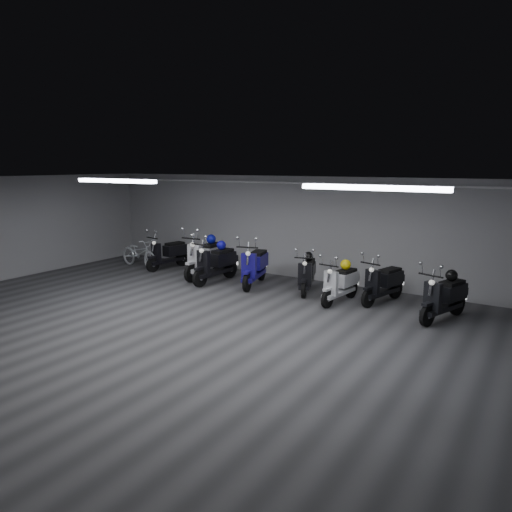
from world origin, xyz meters
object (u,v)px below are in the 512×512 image
Objects in this scene: scooter_3 at (215,257)px; helmet_1 at (346,265)px; bicycle at (139,250)px; scooter_4 at (255,260)px; helmet_0 at (308,256)px; scooter_1 at (168,249)px; scooter_6 at (340,277)px; helmet_4 at (452,275)px; scooter_7 at (383,277)px; scooter_2 at (206,251)px; scooter_5 at (307,269)px; helmet_3 at (221,245)px; scooter_8 at (444,290)px; helmet_2 at (211,239)px.

helmet_1 is at bearing 7.16° from scooter_3.
scooter_4 is at bearing -80.04° from bicycle.
helmet_0 is (2.43, 0.64, 0.18)m from scooter_3.
scooter_1 is 0.99× the size of bicycle.
scooter_3 is 1.08× the size of bicycle.
bicycle is at bearing -151.83° from scooter_1.
scooter_6 is 2.34m from helmet_4.
scooter_6 is (2.47, -0.24, -0.10)m from scooter_4.
scooter_7 is (6.57, 0.03, -0.01)m from scooter_1.
scooter_2 is 3.10m from scooter_5.
scooter_1 is 6.98× the size of helmet_1.
scooter_6 is 3.56m from helmet_3.
helmet_1 is at bearing -3.07° from scooter_2.
scooter_5 reaches higher than helmet_0.
scooter_7 reaches higher than scooter_5.
helmet_0 is 0.96× the size of helmet_3.
scooter_1 reaches higher than helmet_3.
scooter_8 is (4.71, -0.27, -0.06)m from scooter_4.
helmet_3 is (0.60, -0.06, 0.24)m from scooter_2.
helmet_3 is 5.85m from helmet_4.
scooter_5 is 0.94× the size of bicycle.
helmet_3 reaches higher than helmet_4.
helmet_4 is (3.43, -0.42, 0.04)m from helmet_0.
scooter_8 is 6.42m from helmet_2.
scooter_8 is 7.09× the size of helmet_0.
scooter_6 is at bearing 3.66° from scooter_3.
scooter_3 is 1.11m from scooter_4.
scooter_3 is at bearing -93.20° from helmet_3.
scooter_6 is 1.29m from helmet_0.
scooter_2 is at bearing 179.01° from helmet_1.
helmet_3 is (-1.06, -0.01, 0.28)m from scooter_4.
scooter_3 is 1.08× the size of scooter_8.
scooter_4 reaches higher than scooter_8.
helmet_1 is (-2.21, 0.26, 0.22)m from scooter_8.
bicycle is (-2.49, -0.12, -0.18)m from scooter_2.
helmet_3 is (-4.35, -0.30, 0.36)m from scooter_7.
helmet_2 is 6.47m from helmet_4.
helmet_3 is 1.04× the size of helmet_4.
bicycle is (-3.08, 0.20, -0.13)m from scooter_3.
scooter_8 is 6.33× the size of helmet_2.
helmet_4 is (6.45, -0.10, 0.17)m from scooter_2.
scooter_2 is 2.50m from bicycle.
scooter_2 is 1.23× the size of scooter_5.
scooter_1 is 6.74× the size of helmet_3.
scooter_6 reaches higher than helmet_4.
scooter_3 is 7.68× the size of helmet_0.
scooter_3 reaches higher than scooter_8.
helmet_1 is at bearing -28.80° from scooter_5.
scooter_4 reaches higher than scooter_5.
helmet_1 is (6.65, 0.05, 0.30)m from bicycle.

